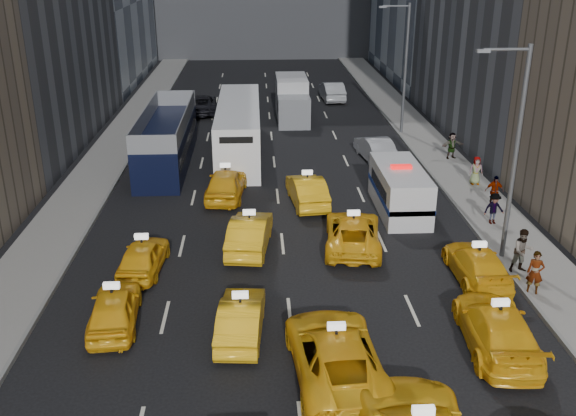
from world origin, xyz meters
The scene contains 31 objects.
sidewalk_west centered at (-10.50, 25.00, 0.07)m, with size 3.00×90.00×0.15m, color gray.
sidewalk_east centered at (10.50, 25.00, 0.07)m, with size 3.00×90.00×0.15m, color gray.
curb_west centered at (-9.05, 25.00, 0.09)m, with size 0.15×90.00×0.18m, color slate.
curb_east centered at (9.05, 25.00, 0.09)m, with size 0.15×90.00×0.18m, color slate.
streetlight_near centered at (9.18, 12.00, 4.92)m, with size 2.15×0.22×9.00m.
streetlight_far centered at (9.18, 32.00, 4.92)m, with size 2.15×0.22×9.00m.
taxi_8 centered at (-6.15, 7.52, 0.69)m, with size 1.62×4.02×1.37m, color yellow.
taxi_9 centered at (-1.73, 6.71, 0.67)m, with size 1.42×4.08×1.34m, color yellow.
taxi_10 centered at (1.20, 4.26, 0.79)m, with size 2.62×5.68×1.58m, color yellow.
taxi_11 centered at (6.69, 5.51, 0.75)m, with size 2.10×5.16×1.50m, color yellow.
taxi_12 centered at (-5.79, 11.64, 0.67)m, with size 1.58×3.93×1.34m, color yellow.
taxi_13 centered at (-1.46, 13.56, 0.76)m, with size 1.60×4.60×1.51m, color yellow.
taxi_14 centered at (3.09, 13.49, 0.71)m, with size 2.35×5.10×1.42m, color yellow.
taxi_15 centered at (7.59, 10.24, 0.66)m, with size 1.86×4.57×1.33m, color yellow.
taxi_16 centered at (-2.74, 19.90, 0.80)m, with size 1.89×4.69×1.60m, color yellow.
taxi_17 centered at (1.49, 18.79, 0.75)m, with size 1.59×4.56×1.50m, color yellow.
nypd_van centered at (6.04, 17.62, 1.10)m, with size 2.45×5.73×2.42m.
double_decker centered at (-6.53, 26.03, 1.65)m, with size 4.05×11.66×3.32m.
city_bus centered at (-2.18, 27.92, 1.62)m, with size 3.61×12.78×3.26m.
box_truck centered at (1.74, 36.80, 1.54)m, with size 2.83×7.01×3.13m.
misc_car_0 centered at (6.35, 26.23, 0.74)m, with size 1.56×4.47×1.47m, color #A9ABB1.
misc_car_1 centered at (-5.45, 39.06, 0.75)m, with size 2.49×5.41×1.50m, color black.
misc_car_2 centered at (2.25, 47.39, 0.84)m, with size 2.34×5.77×1.67m, color gray.
misc_car_3 centered at (-2.57, 43.98, 0.67)m, with size 1.58×3.92×1.34m, color black.
misc_car_4 centered at (5.63, 43.36, 0.81)m, with size 1.71×4.90×1.62m, color #A3A6AA.
pedestrian_0 centered at (9.31, 8.81, 1.00)m, with size 0.62×0.41×1.70m, color gray.
pedestrian_1 centered at (9.51, 10.53, 1.07)m, with size 0.89×0.49×1.84m, color gray.
pedestrian_2 centered at (10.09, 15.42, 0.91)m, with size 0.99×0.41×1.53m, color gray.
pedestrian_3 centered at (10.89, 17.63, 0.96)m, with size 0.95×0.43×1.62m, color gray.
pedestrian_4 centered at (11.04, 20.96, 0.94)m, with size 0.77×0.42×1.58m, color gray.
pedestrian_5 centered at (11.08, 25.72, 0.97)m, with size 1.52×0.44×1.64m, color gray.
Camera 1 is at (-1.10, -12.14, 12.28)m, focal length 40.00 mm.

